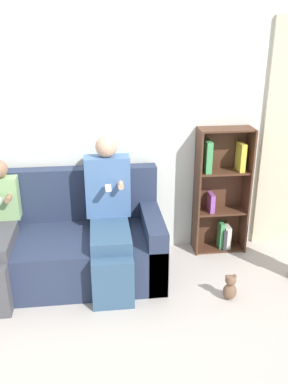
% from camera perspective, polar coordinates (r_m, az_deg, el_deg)
% --- Properties ---
extents(ground_plane, '(14.00, 14.00, 0.00)m').
position_cam_1_polar(ground_plane, '(3.56, -6.80, -15.75)').
color(ground_plane, '#BCB2A8').
extents(back_wall, '(10.00, 0.06, 2.55)m').
position_cam_1_polar(back_wall, '(3.93, -7.77, 8.57)').
color(back_wall, silver).
rests_on(back_wall, ground_plane).
extents(couch, '(1.93, 0.87, 0.95)m').
position_cam_1_polar(couch, '(3.86, -12.16, -7.50)').
color(couch, '#28334C').
rests_on(couch, ground_plane).
extents(adult_seated, '(0.41, 0.82, 1.30)m').
position_cam_1_polar(adult_seated, '(3.60, -4.91, -2.93)').
color(adult_seated, '#335170').
rests_on(adult_seated, ground_plane).
extents(bookshelf, '(0.53, 0.24, 1.29)m').
position_cam_1_polar(bookshelf, '(4.18, 10.73, -0.03)').
color(bookshelf, '#4C2D1E').
rests_on(bookshelf, ground_plane).
extents(teddy_bear, '(0.12, 0.10, 0.24)m').
position_cam_1_polar(teddy_bear, '(3.64, 11.97, -13.00)').
color(teddy_bear, brown).
rests_on(teddy_bear, ground_plane).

